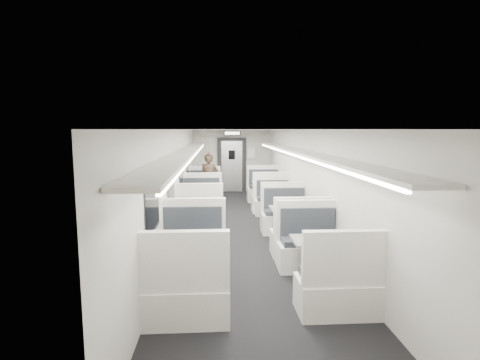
{
  "coord_description": "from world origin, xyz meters",
  "views": [
    {
      "loc": [
        -0.58,
        -8.45,
        2.4
      ],
      "look_at": [
        0.01,
        0.98,
        1.13
      ],
      "focal_mm": 28.0,
      "sensor_mm": 36.0,
      "label": 1
    }
  ],
  "objects": [
    {
      "name": "booth_left_b",
      "position": [
        -1.0,
        0.97,
        0.4
      ],
      "size": [
        1.11,
        2.25,
        1.2
      ],
      "color": "white",
      "rests_on": "room"
    },
    {
      "name": "luggage_rack_right",
      "position": [
        1.24,
        -0.3,
        1.92
      ],
      "size": [
        0.46,
        10.4,
        0.09
      ],
      "color": "white",
      "rests_on": "room"
    },
    {
      "name": "room",
      "position": [
        0.0,
        0.0,
        1.2
      ],
      "size": [
        3.24,
        12.24,
        2.64
      ],
      "color": "black",
      "rests_on": "ground"
    },
    {
      "name": "window_d",
      "position": [
        -1.49,
        -3.2,
        1.35
      ],
      "size": [
        0.02,
        1.18,
        0.84
      ],
      "primitive_type": "cube",
      "color": "black",
      "rests_on": "room"
    },
    {
      "name": "wall_notice",
      "position": [
        0.75,
        5.92,
        1.5
      ],
      "size": [
        0.32,
        0.02,
        0.4
      ],
      "primitive_type": "cube",
      "color": "white",
      "rests_on": "room"
    },
    {
      "name": "passenger",
      "position": [
        -0.82,
        2.86,
        0.86
      ],
      "size": [
        0.72,
        0.56,
        1.72
      ],
      "primitive_type": "imported",
      "rotation": [
        0.0,
        0.0,
        -0.27
      ],
      "color": "black",
      "rests_on": "room"
    },
    {
      "name": "booth_left_c",
      "position": [
        -1.0,
        -0.76,
        0.38
      ],
      "size": [
        1.05,
        2.12,
        1.13
      ],
      "color": "white",
      "rests_on": "room"
    },
    {
      "name": "window_b",
      "position": [
        -1.49,
        1.2,
        1.35
      ],
      "size": [
        0.02,
        1.18,
        0.84
      ],
      "primitive_type": "cube",
      "color": "black",
      "rests_on": "room"
    },
    {
      "name": "booth_left_a",
      "position": [
        -1.0,
        3.21,
        0.39
      ],
      "size": [
        1.09,
        2.2,
        1.18
      ],
      "color": "white",
      "rests_on": "room"
    },
    {
      "name": "booth_right_a",
      "position": [
        1.0,
        3.12,
        0.4
      ],
      "size": [
        1.11,
        2.25,
        1.2
      ],
      "color": "white",
      "rests_on": "room"
    },
    {
      "name": "window_c",
      "position": [
        -1.49,
        -1.0,
        1.35
      ],
      "size": [
        0.02,
        1.18,
        0.84
      ],
      "primitive_type": "cube",
      "color": "black",
      "rests_on": "room"
    },
    {
      "name": "booth_right_c",
      "position": [
        1.0,
        -0.76,
        0.39
      ],
      "size": [
        1.08,
        2.19,
        1.17
      ],
      "color": "white",
      "rests_on": "room"
    },
    {
      "name": "booth_right_b",
      "position": [
        1.0,
        1.16,
        0.37
      ],
      "size": [
        1.02,
        2.06,
        1.1
      ],
      "color": "white",
      "rests_on": "room"
    },
    {
      "name": "exit_sign",
      "position": [
        0.0,
        5.44,
        2.28
      ],
      "size": [
        0.62,
        0.12,
        0.16
      ],
      "color": "black",
      "rests_on": "room"
    },
    {
      "name": "luggage_rack_left",
      "position": [
        -1.24,
        -0.3,
        1.92
      ],
      "size": [
        0.46,
        10.4,
        0.09
      ],
      "color": "white",
      "rests_on": "room"
    },
    {
      "name": "booth_left_d",
      "position": [
        -1.0,
        -3.11,
        0.41
      ],
      "size": [
        1.13,
        2.29,
        1.22
      ],
      "color": "white",
      "rests_on": "room"
    },
    {
      "name": "booth_right_d",
      "position": [
        1.0,
        -3.08,
        0.39
      ],
      "size": [
        1.08,
        2.19,
        1.17
      ],
      "color": "white",
      "rests_on": "room"
    },
    {
      "name": "window_a",
      "position": [
        -1.49,
        3.4,
        1.35
      ],
      "size": [
        0.02,
        1.18,
        0.84
      ],
      "primitive_type": "cube",
      "color": "black",
      "rests_on": "room"
    },
    {
      "name": "vestibule_door",
      "position": [
        0.0,
        5.93,
        1.04
      ],
      "size": [
        1.1,
        0.13,
        2.1
      ],
      "color": "black",
      "rests_on": "room"
    }
  ]
}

